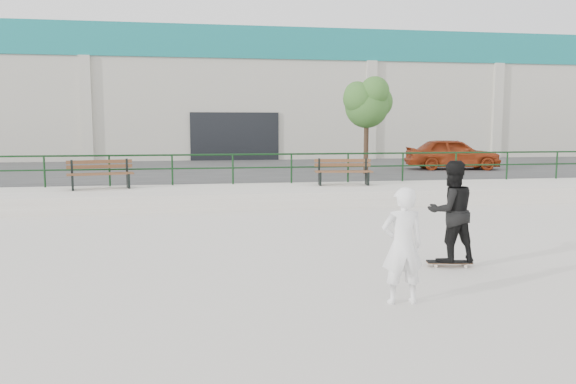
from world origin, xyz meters
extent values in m
plane|color=silver|center=(0.00, 0.00, 0.00)|extent=(120.00, 120.00, 0.00)
cube|color=beige|center=(0.00, 9.50, 0.25)|extent=(30.00, 3.00, 0.50)
cube|color=#373737|center=(0.00, 18.00, 0.25)|extent=(60.00, 14.00, 0.50)
cylinder|color=#133417|center=(0.00, 10.80, 1.50)|extent=(28.00, 0.06, 0.06)
cylinder|color=#133417|center=(0.00, 10.80, 1.05)|extent=(28.00, 0.05, 0.05)
cylinder|color=#133417|center=(-7.00, 10.80, 1.00)|extent=(0.06, 0.06, 1.00)
cylinder|color=#133417|center=(-5.00, 10.80, 1.00)|extent=(0.06, 0.06, 1.00)
cylinder|color=#133417|center=(-3.00, 10.80, 1.00)|extent=(0.06, 0.06, 1.00)
cylinder|color=#133417|center=(-1.00, 10.80, 1.00)|extent=(0.06, 0.06, 1.00)
cylinder|color=#133417|center=(1.00, 10.80, 1.00)|extent=(0.06, 0.06, 1.00)
cylinder|color=#133417|center=(3.00, 10.80, 1.00)|extent=(0.06, 0.06, 1.00)
cylinder|color=#133417|center=(5.00, 10.80, 1.00)|extent=(0.06, 0.06, 1.00)
cylinder|color=#133417|center=(7.00, 10.80, 1.00)|extent=(0.06, 0.06, 1.00)
cylinder|color=#133417|center=(9.00, 10.80, 1.00)|extent=(0.06, 0.06, 1.00)
cylinder|color=#133417|center=(11.00, 10.80, 1.00)|extent=(0.06, 0.06, 1.00)
cube|color=#B8B4A5|center=(0.00, 32.00, 4.00)|extent=(44.00, 16.00, 8.00)
cube|color=#198081|center=(0.00, 32.00, 7.10)|extent=(44.20, 16.20, 1.80)
cube|color=black|center=(0.00, 23.95, 1.60)|extent=(5.00, 0.15, 3.20)
cube|color=#B8B4A5|center=(-8.00, 23.90, 3.10)|extent=(0.60, 0.25, 6.20)
cube|color=#B8B4A5|center=(8.00, 23.90, 3.10)|extent=(0.60, 0.25, 6.20)
cube|color=#B8B4A5|center=(16.00, 23.90, 3.10)|extent=(0.60, 0.25, 6.20)
cube|color=#53381C|center=(-5.12, 9.84, 0.97)|extent=(1.96, 0.54, 0.04)
cube|color=#53381C|center=(-5.16, 10.03, 0.97)|extent=(1.96, 0.54, 0.04)
cube|color=#53381C|center=(-5.20, 10.23, 0.97)|extent=(1.96, 0.54, 0.04)
cube|color=#53381C|center=(-5.22, 10.31, 1.18)|extent=(1.95, 0.45, 0.11)
cube|color=#53381C|center=(-5.22, 10.31, 1.34)|extent=(1.95, 0.45, 0.11)
cube|color=black|center=(-5.97, 9.86, 0.73)|extent=(0.18, 0.55, 0.46)
cube|color=black|center=(-6.03, 10.14, 1.18)|extent=(0.08, 0.07, 0.46)
cube|color=black|center=(-4.35, 10.20, 0.73)|extent=(0.18, 0.55, 0.46)
cube|color=black|center=(-4.41, 10.48, 1.18)|extent=(0.08, 0.07, 0.46)
cube|color=#53381C|center=(2.58, 9.73, 0.95)|extent=(1.89, 0.36, 0.04)
cube|color=#53381C|center=(2.60, 9.91, 0.95)|extent=(1.89, 0.36, 0.04)
cube|color=#53381C|center=(2.63, 10.10, 0.95)|extent=(1.89, 0.36, 0.04)
cube|color=#53381C|center=(2.64, 10.19, 1.15)|extent=(1.88, 0.28, 0.11)
cube|color=#53381C|center=(2.64, 10.19, 1.30)|extent=(1.88, 0.28, 0.11)
cube|color=black|center=(1.82, 10.01, 0.72)|extent=(0.13, 0.53, 0.44)
cube|color=black|center=(1.85, 10.28, 1.15)|extent=(0.07, 0.06, 0.44)
cube|color=black|center=(3.39, 9.82, 0.72)|extent=(0.13, 0.53, 0.44)
cube|color=black|center=(3.42, 10.09, 1.15)|extent=(0.07, 0.06, 0.44)
cylinder|color=#3D2C1E|center=(4.67, 14.11, 1.67)|extent=(0.20, 0.20, 2.35)
sphere|color=#376B27|center=(4.67, 14.11, 3.24)|extent=(1.76, 1.76, 1.76)
sphere|color=#376B27|center=(5.16, 14.40, 3.44)|extent=(1.37, 1.37, 1.37)
sphere|color=#376B27|center=(4.28, 13.91, 3.53)|extent=(1.27, 1.27, 1.27)
sphere|color=#376B27|center=(4.87, 13.72, 3.83)|extent=(1.17, 1.17, 1.17)
sphere|color=#376B27|center=(4.38, 14.50, 3.73)|extent=(1.08, 1.08, 1.08)
imported|color=#953112|center=(9.21, 15.66, 1.20)|extent=(4.35, 2.32, 1.41)
cube|color=black|center=(2.15, 1.01, 0.09)|extent=(0.80, 0.34, 0.02)
cube|color=brown|center=(2.15, 1.01, 0.07)|extent=(0.80, 0.34, 0.01)
cube|color=gray|center=(1.89, 1.06, 0.04)|extent=(0.09, 0.17, 0.03)
cube|color=gray|center=(2.40, 0.96, 0.04)|extent=(0.09, 0.17, 0.03)
cylinder|color=beige|center=(1.87, 0.97, 0.03)|extent=(0.06, 0.04, 0.06)
cylinder|color=beige|center=(1.91, 1.15, 0.03)|extent=(0.06, 0.04, 0.06)
cylinder|color=beige|center=(2.38, 0.87, 0.03)|extent=(0.06, 0.04, 0.06)
cylinder|color=beige|center=(2.42, 1.05, 0.03)|extent=(0.06, 0.04, 0.06)
imported|color=black|center=(2.15, 1.01, 0.98)|extent=(0.91, 0.73, 1.78)
imported|color=white|center=(0.56, -0.81, 0.82)|extent=(0.61, 0.41, 1.64)
camera|label=1|loc=(-2.25, -8.06, 2.48)|focal=35.00mm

